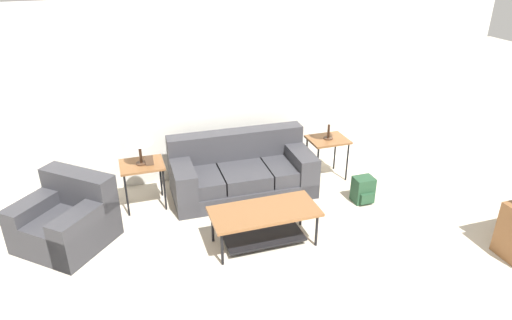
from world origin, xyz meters
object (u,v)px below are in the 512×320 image
(side_table_right, at_px, (328,143))
(table_lamp_right, at_px, (330,113))
(coffee_table, at_px, (264,219))
(table_lamp_left, at_px, (138,136))
(backpack, at_px, (363,190))
(armchair, at_px, (67,221))
(couch, at_px, (242,173))
(side_table_left, at_px, (142,168))

(side_table_right, distance_m, table_lamp_right, 0.46)
(coffee_table, relative_size, table_lamp_left, 2.47)
(table_lamp_right, relative_size, backpack, 1.41)
(backpack, bearing_deg, table_lamp_right, 101.01)
(coffee_table, bearing_deg, table_lamp_right, 42.37)
(armchair, relative_size, table_lamp_left, 2.55)
(couch, bearing_deg, side_table_right, 1.58)
(armchair, relative_size, side_table_left, 2.06)
(side_table_right, distance_m, backpack, 0.92)
(side_table_left, xyz_separation_m, table_lamp_right, (2.68, 0.00, 0.46))
(side_table_left, distance_m, backpack, 2.98)
(side_table_left, xyz_separation_m, side_table_right, (2.68, 0.00, 0.00))
(armchair, bearing_deg, backpack, -4.03)
(side_table_right, xyz_separation_m, table_lamp_right, (0.00, 0.00, 0.46))
(table_lamp_right, bearing_deg, couch, -178.42)
(couch, distance_m, armchair, 2.34)
(couch, relative_size, armchair, 1.53)
(table_lamp_left, bearing_deg, backpack, -16.11)
(armchair, xyz_separation_m, side_table_right, (3.62, 0.55, 0.27))
(couch, relative_size, table_lamp_left, 3.90)
(table_lamp_left, bearing_deg, armchair, -149.73)
(armchair, bearing_deg, table_lamp_right, 8.68)
(couch, bearing_deg, table_lamp_left, 178.42)
(side_table_right, bearing_deg, coffee_table, -137.63)
(armchair, xyz_separation_m, coffee_table, (2.18, -0.76, 0.05))
(side_table_right, height_order, table_lamp_right, table_lamp_right)
(armchair, bearing_deg, side_table_left, 30.27)
(coffee_table, distance_m, side_table_right, 1.96)
(side_table_left, xyz_separation_m, table_lamp_left, (-0.00, 0.00, 0.46))
(armchair, distance_m, table_lamp_left, 1.32)
(coffee_table, bearing_deg, side_table_right, 42.37)
(side_table_left, relative_size, backpack, 1.74)
(coffee_table, bearing_deg, backpack, 17.18)
(coffee_table, relative_size, side_table_left, 2.00)
(backpack, bearing_deg, side_table_right, 101.01)
(backpack, bearing_deg, side_table_left, 163.89)
(armchair, bearing_deg, coffee_table, -19.21)
(armchair, relative_size, backpack, 3.59)
(side_table_left, bearing_deg, couch, -1.58)
(table_lamp_left, bearing_deg, side_table_left, -75.96)
(table_lamp_left, distance_m, backpack, 3.07)
(coffee_table, bearing_deg, armchair, 160.79)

